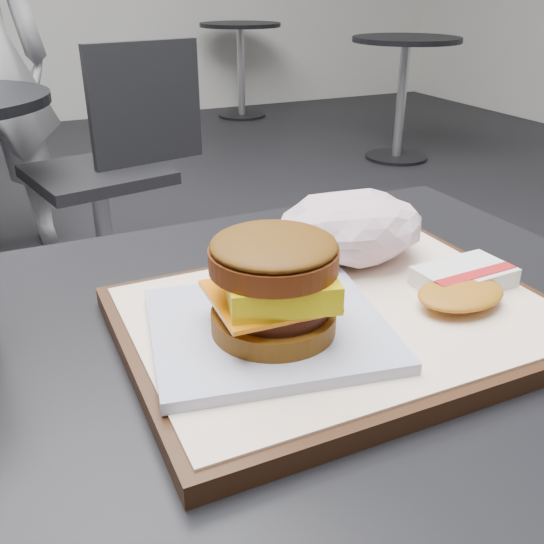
{
  "coord_description": "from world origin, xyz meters",
  "views": [
    {
      "loc": [
        -0.19,
        -0.41,
        1.05
      ],
      "look_at": [
        0.0,
        -0.0,
        0.83
      ],
      "focal_mm": 40.0,
      "sensor_mm": 36.0,
      "label": 1
    }
  ],
  "objects_px": {
    "crumpled_wrapper": "(352,227)",
    "breakfast_sandwich": "(273,295)",
    "neighbor_chair": "(115,158)",
    "customer_table": "(270,494)",
    "serving_tray": "(342,320)",
    "hash_brown": "(462,284)"
  },
  "relations": [
    {
      "from": "crumpled_wrapper",
      "to": "breakfast_sandwich",
      "type": "bearing_deg",
      "value": -142.16
    },
    {
      "from": "crumpled_wrapper",
      "to": "neighbor_chair",
      "type": "relative_size",
      "value": 0.17
    },
    {
      "from": "customer_table",
      "to": "crumpled_wrapper",
      "type": "height_order",
      "value": "crumpled_wrapper"
    },
    {
      "from": "serving_tray",
      "to": "hash_brown",
      "type": "bearing_deg",
      "value": -9.33
    },
    {
      "from": "serving_tray",
      "to": "crumpled_wrapper",
      "type": "xyz_separation_m",
      "value": [
        0.07,
        0.1,
        0.04
      ]
    },
    {
      "from": "crumpled_wrapper",
      "to": "serving_tray",
      "type": "bearing_deg",
      "value": -125.08
    },
    {
      "from": "customer_table",
      "to": "neighbor_chair",
      "type": "height_order",
      "value": "neighbor_chair"
    },
    {
      "from": "breakfast_sandwich",
      "to": "neighbor_chair",
      "type": "relative_size",
      "value": 0.25
    },
    {
      "from": "hash_brown",
      "to": "neighbor_chair",
      "type": "distance_m",
      "value": 1.71
    },
    {
      "from": "customer_table",
      "to": "serving_tray",
      "type": "xyz_separation_m",
      "value": [
        0.06,
        -0.01,
        0.2
      ]
    },
    {
      "from": "crumpled_wrapper",
      "to": "customer_table",
      "type": "bearing_deg",
      "value": -148.41
    },
    {
      "from": "breakfast_sandwich",
      "to": "crumpled_wrapper",
      "type": "relative_size",
      "value": 1.42
    },
    {
      "from": "crumpled_wrapper",
      "to": "neighbor_chair",
      "type": "height_order",
      "value": "neighbor_chair"
    },
    {
      "from": "serving_tray",
      "to": "hash_brown",
      "type": "relative_size",
      "value": 3.11
    },
    {
      "from": "hash_brown",
      "to": "neighbor_chair",
      "type": "xyz_separation_m",
      "value": [
        -0.0,
        1.69,
        -0.29
      ]
    },
    {
      "from": "hash_brown",
      "to": "neighbor_chair",
      "type": "bearing_deg",
      "value": 90.12
    },
    {
      "from": "serving_tray",
      "to": "neighbor_chair",
      "type": "bearing_deg",
      "value": 86.12
    },
    {
      "from": "customer_table",
      "to": "neighbor_chair",
      "type": "xyz_separation_m",
      "value": [
        0.18,
        1.65,
        -0.07
      ]
    },
    {
      "from": "hash_brown",
      "to": "crumpled_wrapper",
      "type": "relative_size",
      "value": 0.8
    },
    {
      "from": "breakfast_sandwich",
      "to": "neighbor_chair",
      "type": "bearing_deg",
      "value": 83.62
    },
    {
      "from": "serving_tray",
      "to": "neighbor_chair",
      "type": "height_order",
      "value": "neighbor_chair"
    },
    {
      "from": "breakfast_sandwich",
      "to": "neighbor_chair",
      "type": "xyz_separation_m",
      "value": [
        0.19,
        1.68,
        -0.32
      ]
    }
  ]
}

